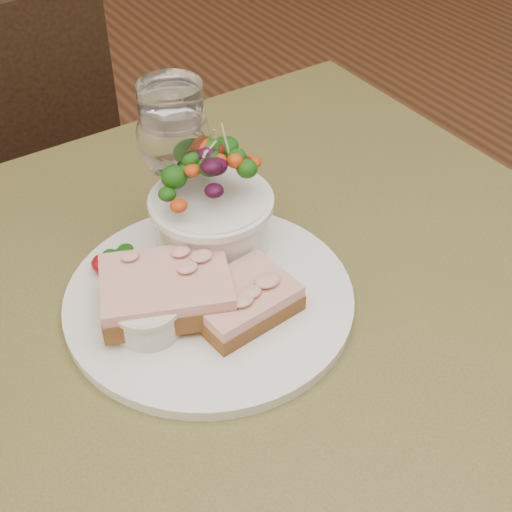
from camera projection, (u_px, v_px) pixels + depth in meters
cafe_table at (261, 373)px, 0.78m from camera, size 0.80×0.80×0.75m
chair_far at (10, 279)px, 1.42m from camera, size 0.44×0.44×0.90m
dinner_plate at (209, 298)px, 0.72m from camera, size 0.29×0.29×0.01m
sandwich_front at (242, 300)px, 0.69m from camera, size 0.11×0.08×0.03m
sandwich_back at (166, 290)px, 0.68m from camera, size 0.15×0.13×0.03m
ramekin at (148, 314)px, 0.66m from camera, size 0.06×0.06×0.04m
salad_bowl at (211, 199)px, 0.73m from camera, size 0.12×0.12×0.13m
garnish at (109, 259)px, 0.74m from camera, size 0.05×0.04×0.02m
wine_glass at (174, 143)px, 0.72m from camera, size 0.08×0.08×0.18m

